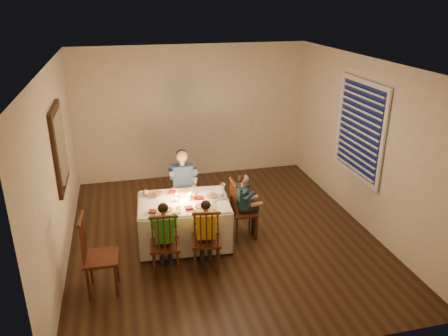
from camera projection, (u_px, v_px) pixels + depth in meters
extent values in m
plane|color=black|center=(222.00, 235.00, 6.73)|extent=(5.00, 5.00, 0.00)
cube|color=silver|center=(56.00, 169.00, 5.76)|extent=(0.02, 5.00, 2.60)
cube|color=silver|center=(364.00, 144.00, 6.74)|extent=(0.02, 5.00, 2.60)
cube|color=silver|center=(192.00, 113.00, 8.50)|extent=(4.50, 0.02, 2.60)
plane|color=white|center=(222.00, 63.00, 5.77)|extent=(5.00, 5.00, 0.00)
cube|color=silver|center=(183.00, 202.00, 6.29)|extent=(1.33, 1.00, 0.04)
cube|color=silver|center=(182.00, 208.00, 6.83)|extent=(1.31, 0.11, 0.62)
cube|color=silver|center=(187.00, 238.00, 5.98)|extent=(1.31, 0.11, 0.62)
cube|color=silver|center=(227.00, 218.00, 6.51)|extent=(0.09, 0.95, 0.62)
cube|color=silver|center=(140.00, 225.00, 6.31)|extent=(0.09, 0.95, 0.62)
cylinder|color=white|center=(185.00, 192.00, 6.55)|extent=(0.28, 0.28, 0.02)
cylinder|color=white|center=(166.00, 211.00, 5.97)|extent=(0.28, 0.28, 0.02)
cylinder|color=white|center=(202.00, 207.00, 6.07)|extent=(0.28, 0.28, 0.02)
cylinder|color=white|center=(212.00, 197.00, 6.37)|extent=(0.28, 0.28, 0.02)
cylinder|color=white|center=(176.00, 198.00, 6.25)|extent=(0.06, 0.06, 0.10)
cylinder|color=white|center=(190.00, 197.00, 6.28)|extent=(0.06, 0.06, 0.10)
sphere|color=gold|center=(146.00, 193.00, 6.43)|extent=(0.09, 0.09, 0.09)
sphere|color=orange|center=(194.00, 196.00, 6.33)|extent=(0.08, 0.08, 0.08)
imported|color=white|center=(158.00, 195.00, 6.41)|extent=(0.23, 0.23, 0.05)
cube|color=black|center=(59.00, 148.00, 5.96)|extent=(0.05, 0.95, 1.15)
cube|color=white|center=(61.00, 147.00, 5.96)|extent=(0.01, 0.78, 0.98)
cube|color=#0D1335|center=(361.00, 130.00, 6.75)|extent=(0.01, 1.20, 1.40)
cube|color=white|center=(360.00, 130.00, 6.75)|extent=(0.03, 1.34, 1.54)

